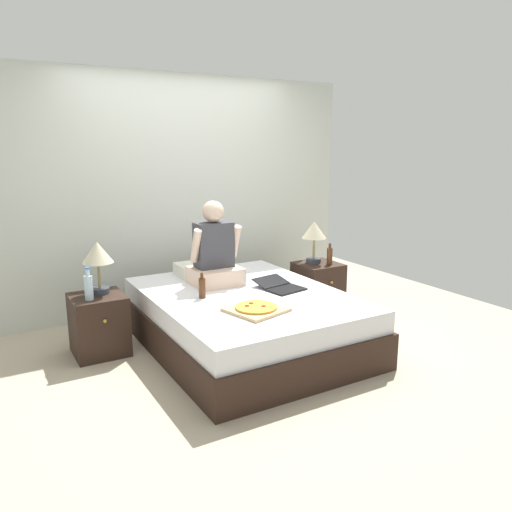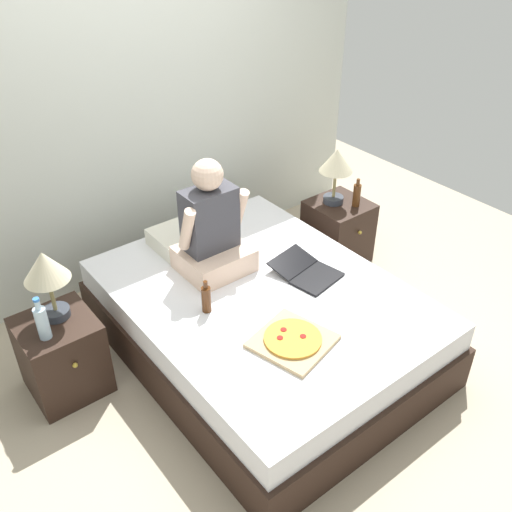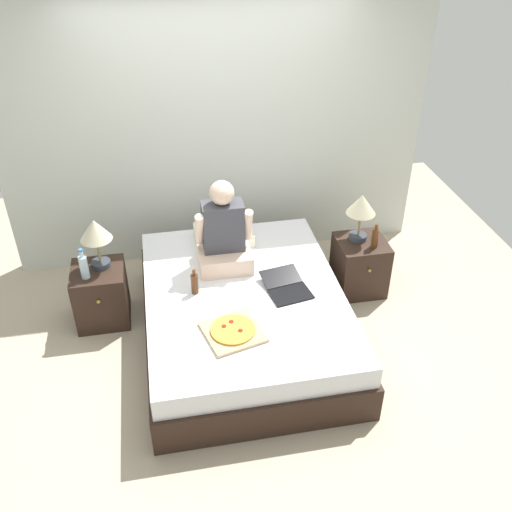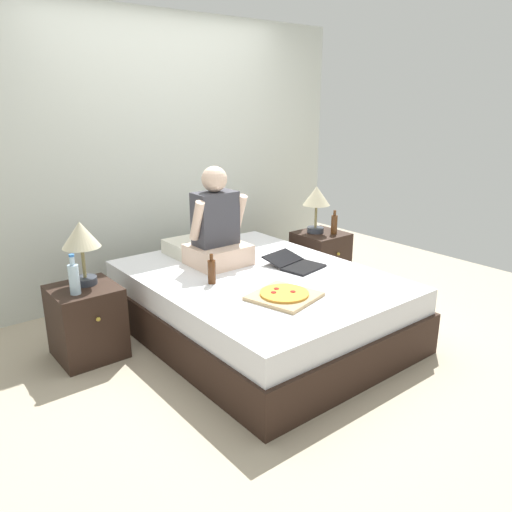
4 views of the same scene
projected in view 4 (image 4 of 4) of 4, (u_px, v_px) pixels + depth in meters
name	position (u px, v px, depth m)	size (l,w,h in m)	color
ground_plane	(258.00, 333.00, 3.93)	(5.98, 5.98, 0.00)	tan
wall_back	(162.00, 157.00, 4.61)	(3.98, 0.12, 2.50)	silver
bed	(258.00, 304.00, 3.86)	(1.61, 2.12, 0.49)	black
nightstand_left	(87.00, 322.00, 3.51)	(0.44, 0.47, 0.52)	black
lamp_on_left_nightstand	(81.00, 239.00, 3.40)	(0.26, 0.26, 0.45)	#333842
water_bottle	(74.00, 278.00, 3.29)	(0.07, 0.07, 0.28)	silver
nightstand_right	(320.00, 258.00, 4.91)	(0.44, 0.47, 0.52)	black
lamp_on_right_nightstand	(316.00, 199.00, 4.75)	(0.26, 0.26, 0.45)	#333842
beer_bottle	(334.00, 224.00, 4.76)	(0.06, 0.06, 0.23)	#512D14
pillow	(197.00, 245.00, 4.32)	(0.52, 0.34, 0.12)	silver
person_seated	(217.00, 229.00, 3.94)	(0.47, 0.40, 0.78)	beige
laptop	(297.00, 264.00, 3.94)	(0.39, 0.46, 0.07)	black
pizza_box	(284.00, 295.00, 3.32)	(0.49, 0.49, 0.05)	tan
beer_bottle_on_bed	(212.00, 271.00, 3.57)	(0.06, 0.06, 0.22)	#4C2811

